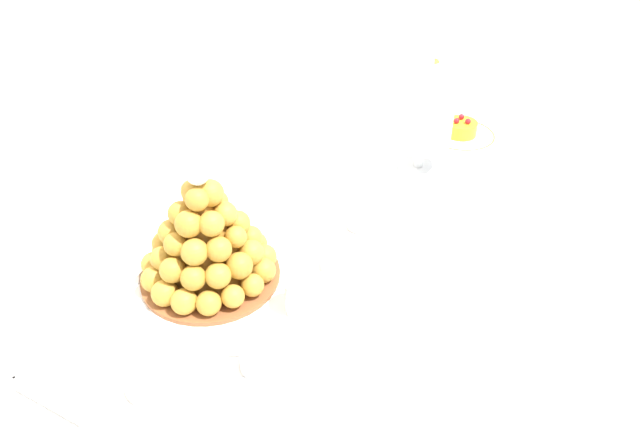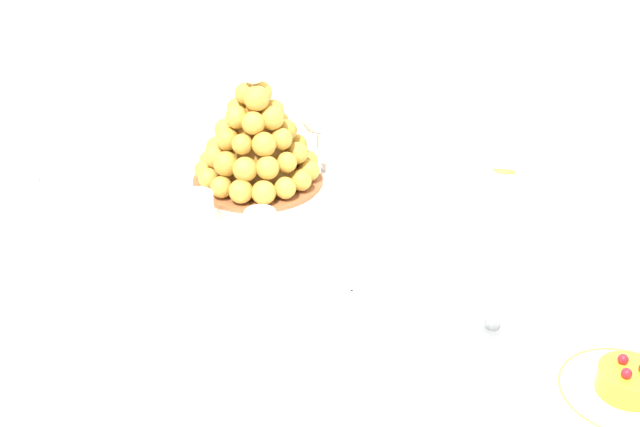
{
  "view_description": "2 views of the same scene",
  "coord_description": "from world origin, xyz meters",
  "px_view_note": "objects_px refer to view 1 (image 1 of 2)",
  "views": [
    {
      "loc": [
        -0.89,
        -0.42,
        1.46
      ],
      "look_at": [
        -0.19,
        -0.04,
        0.91
      ],
      "focal_mm": 34.58,
      "sensor_mm": 36.0,
      "label": 1
    },
    {
      "loc": [
        0.53,
        -0.95,
        1.47
      ],
      "look_at": [
        -0.03,
        -0.04,
        0.85
      ],
      "focal_mm": 46.35,
      "sensor_mm": 36.0,
      "label": 2
    }
  ],
  "objects_px": {
    "dessert_cup_right": "(361,215)",
    "creme_brulee_ramekin": "(154,378)",
    "serving_tray": "(243,288)",
    "dessert_cup_mid_right": "(334,254)",
    "dessert_cup_centre": "(301,297)",
    "dessert_cup_mid_left": "(260,355)",
    "wine_glass": "(198,187)",
    "croquembouche": "(206,239)",
    "fruit_tart_plate": "(460,132)",
    "macaron_goblet": "(424,104)",
    "dessert_cup_left": "(208,414)"
  },
  "relations": [
    {
      "from": "serving_tray",
      "to": "dessert_cup_mid_left",
      "type": "xyz_separation_m",
      "value": [
        -0.13,
        -0.12,
        0.02
      ]
    },
    {
      "from": "dessert_cup_mid_right",
      "to": "macaron_goblet",
      "type": "relative_size",
      "value": 0.22
    },
    {
      "from": "croquembouche",
      "to": "dessert_cup_left",
      "type": "xyz_separation_m",
      "value": [
        -0.24,
        -0.18,
        -0.06
      ]
    },
    {
      "from": "dessert_cup_left",
      "to": "macaron_goblet",
      "type": "relative_size",
      "value": 0.22
    },
    {
      "from": "dessert_cup_centre",
      "to": "macaron_goblet",
      "type": "height_order",
      "value": "macaron_goblet"
    },
    {
      "from": "serving_tray",
      "to": "dessert_cup_mid_left",
      "type": "height_order",
      "value": "dessert_cup_mid_left"
    },
    {
      "from": "serving_tray",
      "to": "croquembouche",
      "type": "bearing_deg",
      "value": 95.15
    },
    {
      "from": "dessert_cup_mid_right",
      "to": "fruit_tart_plate",
      "type": "distance_m",
      "value": 0.59
    },
    {
      "from": "serving_tray",
      "to": "dessert_cup_centre",
      "type": "height_order",
      "value": "dessert_cup_centre"
    },
    {
      "from": "macaron_goblet",
      "to": "creme_brulee_ramekin",
      "type": "bearing_deg",
      "value": 171.91
    },
    {
      "from": "dessert_cup_mid_left",
      "to": "creme_brulee_ramekin",
      "type": "xyz_separation_m",
      "value": [
        -0.1,
        0.11,
        -0.01
      ]
    },
    {
      "from": "serving_tray",
      "to": "dessert_cup_mid_right",
      "type": "height_order",
      "value": "dessert_cup_mid_right"
    },
    {
      "from": "serving_tray",
      "to": "dessert_cup_mid_right",
      "type": "relative_size",
      "value": 11.18
    },
    {
      "from": "dessert_cup_mid_left",
      "to": "dessert_cup_right",
      "type": "xyz_separation_m",
      "value": [
        0.38,
        0.02,
        0.0
      ]
    },
    {
      "from": "dessert_cup_mid_left",
      "to": "wine_glass",
      "type": "distance_m",
      "value": 0.35
    },
    {
      "from": "dessert_cup_centre",
      "to": "dessert_cup_right",
      "type": "relative_size",
      "value": 1.02
    },
    {
      "from": "wine_glass",
      "to": "serving_tray",
      "type": "bearing_deg",
      "value": -119.49
    },
    {
      "from": "croquembouche",
      "to": "dessert_cup_left",
      "type": "height_order",
      "value": "croquembouche"
    },
    {
      "from": "creme_brulee_ramekin",
      "to": "dessert_cup_mid_left",
      "type": "bearing_deg",
      "value": -48.44
    },
    {
      "from": "dessert_cup_left",
      "to": "dessert_cup_mid_left",
      "type": "bearing_deg",
      "value": -0.64
    },
    {
      "from": "serving_tray",
      "to": "croquembouche",
      "type": "distance_m",
      "value": 0.11
    },
    {
      "from": "dessert_cup_mid_left",
      "to": "wine_glass",
      "type": "bearing_deg",
      "value": 51.39
    },
    {
      "from": "dessert_cup_mid_right",
      "to": "fruit_tart_plate",
      "type": "height_order",
      "value": "dessert_cup_mid_right"
    },
    {
      "from": "dessert_cup_mid_left",
      "to": "creme_brulee_ramekin",
      "type": "distance_m",
      "value": 0.15
    },
    {
      "from": "serving_tray",
      "to": "dessert_cup_mid_right",
      "type": "bearing_deg",
      "value": -41.3
    },
    {
      "from": "croquembouche",
      "to": "fruit_tart_plate",
      "type": "relative_size",
      "value": 1.39
    },
    {
      "from": "croquembouche",
      "to": "dessert_cup_right",
      "type": "xyz_separation_m",
      "value": [
        0.26,
        -0.16,
        -0.06
      ]
    },
    {
      "from": "serving_tray",
      "to": "creme_brulee_ramekin",
      "type": "distance_m",
      "value": 0.23
    },
    {
      "from": "dessert_cup_mid_left",
      "to": "macaron_goblet",
      "type": "height_order",
      "value": "macaron_goblet"
    },
    {
      "from": "croquembouche",
      "to": "dessert_cup_mid_right",
      "type": "height_order",
      "value": "croquembouche"
    },
    {
      "from": "serving_tray",
      "to": "dessert_cup_left",
      "type": "distance_m",
      "value": 0.28
    },
    {
      "from": "dessert_cup_left",
      "to": "creme_brulee_ramekin",
      "type": "xyz_separation_m",
      "value": [
        0.02,
        0.11,
        -0.01
      ]
    },
    {
      "from": "macaron_goblet",
      "to": "wine_glass",
      "type": "height_order",
      "value": "macaron_goblet"
    },
    {
      "from": "wine_glass",
      "to": "fruit_tart_plate",
      "type": "bearing_deg",
      "value": -24.46
    },
    {
      "from": "dessert_cup_right",
      "to": "creme_brulee_ramekin",
      "type": "height_order",
      "value": "dessert_cup_right"
    },
    {
      "from": "fruit_tart_plate",
      "to": "wine_glass",
      "type": "relative_size",
      "value": 1.06
    },
    {
      "from": "dessert_cup_left",
      "to": "fruit_tart_plate",
      "type": "bearing_deg",
      "value": -1.76
    },
    {
      "from": "croquembouche",
      "to": "dessert_cup_mid_left",
      "type": "bearing_deg",
      "value": -123.92
    },
    {
      "from": "dessert_cup_left",
      "to": "serving_tray",
      "type": "bearing_deg",
      "value": 25.5
    },
    {
      "from": "serving_tray",
      "to": "fruit_tart_plate",
      "type": "bearing_deg",
      "value": -11.73
    },
    {
      "from": "dessert_cup_centre",
      "to": "fruit_tart_plate",
      "type": "xyz_separation_m",
      "value": [
        0.71,
        -0.03,
        -0.02
      ]
    },
    {
      "from": "dessert_cup_left",
      "to": "creme_brulee_ramekin",
      "type": "distance_m",
      "value": 0.11
    },
    {
      "from": "dessert_cup_mid_right",
      "to": "dessert_cup_centre",
      "type": "bearing_deg",
      "value": -177.56
    },
    {
      "from": "dessert_cup_mid_left",
      "to": "dessert_cup_centre",
      "type": "height_order",
      "value": "dessert_cup_centre"
    },
    {
      "from": "dessert_cup_centre",
      "to": "dessert_cup_mid_right",
      "type": "xyz_separation_m",
      "value": [
        0.12,
        0.01,
        0.0
      ]
    },
    {
      "from": "macaron_goblet",
      "to": "fruit_tart_plate",
      "type": "relative_size",
      "value": 1.58
    },
    {
      "from": "dessert_cup_mid_left",
      "to": "dessert_cup_mid_right",
      "type": "height_order",
      "value": "dessert_cup_mid_right"
    },
    {
      "from": "creme_brulee_ramekin",
      "to": "wine_glass",
      "type": "distance_m",
      "value": 0.36
    },
    {
      "from": "serving_tray",
      "to": "croquembouche",
      "type": "xyz_separation_m",
      "value": [
        -0.01,
        0.06,
        0.09
      ]
    },
    {
      "from": "serving_tray",
      "to": "wine_glass",
      "type": "height_order",
      "value": "wine_glass"
    }
  ]
}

